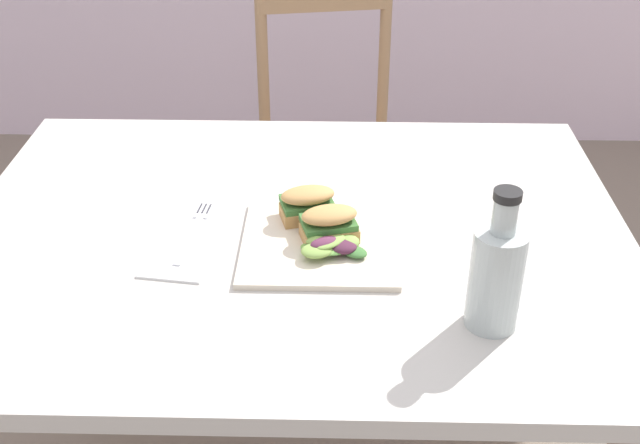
% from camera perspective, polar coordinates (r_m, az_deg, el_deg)
% --- Properties ---
extents(dining_table, '(1.10, 0.86, 0.74)m').
position_cam_1_polar(dining_table, '(1.39, -1.79, -5.28)').
color(dining_table, '#BCB7AD').
rests_on(dining_table, ground).
extents(chair_wooden_far, '(0.46, 0.46, 0.87)m').
position_cam_1_polar(chair_wooden_far, '(2.20, 0.85, 4.83)').
color(chair_wooden_far, tan).
rests_on(chair_wooden_far, ground).
extents(plate_lunch, '(0.25, 0.25, 0.01)m').
position_cam_1_polar(plate_lunch, '(1.26, -0.04, -1.53)').
color(plate_lunch, beige).
rests_on(plate_lunch, dining_table).
extents(sandwich_half_front, '(0.10, 0.08, 0.06)m').
position_cam_1_polar(sandwich_half_front, '(1.25, 0.66, -0.08)').
color(sandwich_half_front, tan).
rests_on(sandwich_half_front, plate_lunch).
extents(sandwich_half_back, '(0.10, 0.08, 0.06)m').
position_cam_1_polar(sandwich_half_back, '(1.30, -0.89, 1.36)').
color(sandwich_half_back, tan).
rests_on(sandwich_half_back, plate_lunch).
extents(salad_mixed_greens, '(0.11, 0.09, 0.03)m').
position_cam_1_polar(salad_mixed_greens, '(1.22, 0.82, -1.64)').
color(salad_mixed_greens, '#6B9E47').
rests_on(salad_mixed_greens, plate_lunch).
extents(napkin_folded, '(0.13, 0.27, 0.00)m').
position_cam_1_polar(napkin_folded, '(1.30, -9.12, -0.92)').
color(napkin_folded, white).
rests_on(napkin_folded, dining_table).
extents(fork_on_napkin, '(0.04, 0.19, 0.00)m').
position_cam_1_polar(fork_on_napkin, '(1.32, -8.93, -0.39)').
color(fork_on_napkin, silver).
rests_on(fork_on_napkin, napkin_folded).
extents(bottle_cold_brew, '(0.07, 0.07, 0.21)m').
position_cam_1_polar(bottle_cold_brew, '(1.09, 12.48, -4.12)').
color(bottle_cold_brew, '#472819').
rests_on(bottle_cold_brew, dining_table).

